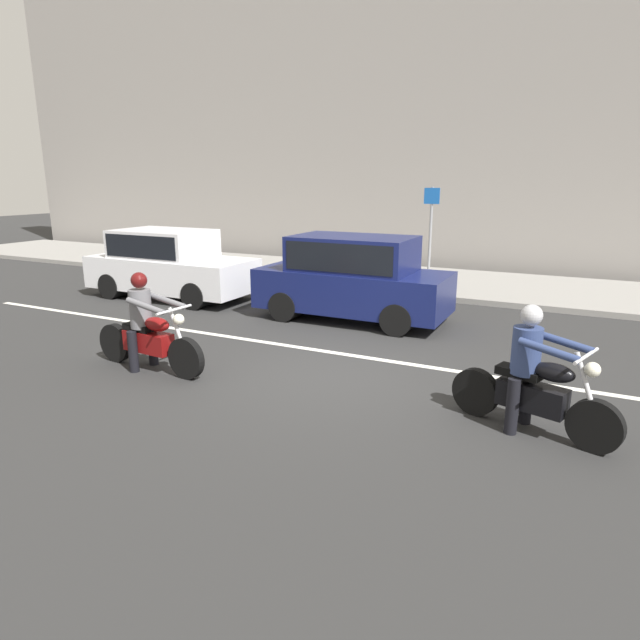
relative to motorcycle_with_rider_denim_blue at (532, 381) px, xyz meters
name	(u,v)px	position (x,y,z in m)	size (l,w,h in m)	color
ground_plane	(328,371)	(-3.08, 0.82, -0.64)	(80.00, 80.00, 0.00)	#2A2A2A
sidewalk_slab	(448,283)	(-3.08, 8.82, -0.57)	(40.00, 4.40, 0.14)	gray
building_facade	(484,95)	(-3.08, 12.22, 4.88)	(40.00, 1.40, 11.04)	gray
lane_marking_stripe	(337,353)	(-3.32, 1.72, -0.64)	(18.00, 0.14, 0.01)	silver
motorcycle_with_rider_denim_blue	(532,381)	(0.00, 0.00, 0.00)	(2.00, 0.88, 1.56)	black
motorcycle_with_rider_gray	(147,331)	(-5.67, -0.36, 0.00)	(2.23, 0.70, 1.56)	black
parked_hatchback_navy	(353,277)	(-4.02, 4.00, 0.30)	(4.06, 1.76, 1.80)	#11194C
parked_sedan_white	(169,263)	(-9.10, 4.04, 0.24)	(4.32, 1.82, 1.72)	silver
street_sign_post	(431,224)	(-3.68, 8.83, 1.07)	(0.44, 0.08, 2.61)	gray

